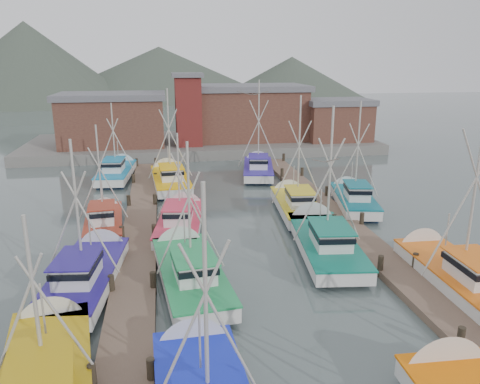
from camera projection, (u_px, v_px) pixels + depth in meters
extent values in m
plane|color=#455352|center=(263.00, 269.00, 26.15)|extent=(260.00, 260.00, 0.00)
cube|color=brown|center=(138.00, 246.00, 28.77)|extent=(2.20, 46.00, 0.40)
cylinder|color=black|center=(93.00, 384.00, 16.21)|extent=(0.30, 0.30, 1.50)
cylinder|color=black|center=(112.00, 289.00, 22.85)|extent=(0.30, 0.30, 1.50)
cylinder|color=black|center=(122.00, 237.00, 29.49)|extent=(0.30, 0.30, 1.50)
cylinder|color=black|center=(129.00, 205.00, 36.13)|extent=(0.30, 0.30, 1.50)
cylinder|color=black|center=(134.00, 182.00, 42.77)|extent=(0.30, 0.30, 1.50)
cylinder|color=black|center=(137.00, 166.00, 49.41)|extent=(0.30, 0.30, 1.50)
cylinder|color=black|center=(151.00, 377.00, 16.53)|extent=(0.30, 0.30, 1.50)
cylinder|color=black|center=(153.00, 286.00, 23.17)|extent=(0.30, 0.30, 1.50)
cylinder|color=black|center=(154.00, 236.00, 29.81)|extent=(0.30, 0.30, 1.50)
cylinder|color=black|center=(155.00, 203.00, 36.45)|extent=(0.30, 0.30, 1.50)
cylinder|color=black|center=(156.00, 181.00, 43.09)|extent=(0.30, 0.30, 1.50)
cylinder|color=black|center=(156.00, 165.00, 49.73)|extent=(0.30, 0.30, 1.50)
cube|color=brown|center=(353.00, 233.00, 31.01)|extent=(2.20, 46.00, 0.40)
cylinder|color=black|center=(460.00, 344.00, 18.45)|extent=(0.30, 0.30, 1.50)
cylinder|color=black|center=(380.00, 269.00, 25.09)|extent=(0.30, 0.30, 1.50)
cylinder|color=black|center=(334.00, 225.00, 31.73)|extent=(0.30, 0.30, 1.50)
cylinder|color=black|center=(303.00, 196.00, 38.36)|extent=(0.30, 0.30, 1.50)
cylinder|color=black|center=(282.00, 176.00, 45.00)|extent=(0.30, 0.30, 1.50)
cylinder|color=black|center=(266.00, 161.00, 51.64)|extent=(0.30, 0.30, 1.50)
cylinder|color=black|center=(415.00, 266.00, 25.41)|extent=(0.30, 0.30, 1.50)
cylinder|color=black|center=(361.00, 223.00, 32.05)|extent=(0.30, 0.30, 1.50)
cylinder|color=black|center=(327.00, 195.00, 38.68)|extent=(0.30, 0.30, 1.50)
cylinder|color=black|center=(302.00, 175.00, 45.32)|extent=(0.30, 0.30, 1.50)
cylinder|color=black|center=(284.00, 160.00, 51.96)|extent=(0.30, 0.30, 1.50)
cube|color=slate|center=(203.00, 144.00, 61.08)|extent=(44.00, 16.00, 1.20)
cube|color=brown|center=(113.00, 122.00, 56.51)|extent=(12.00, 8.00, 5.50)
cube|color=slate|center=(111.00, 96.00, 55.66)|extent=(12.72, 8.48, 0.70)
cube|color=brown|center=(248.00, 115.00, 61.02)|extent=(14.00, 9.00, 6.20)
cube|color=slate|center=(248.00, 88.00, 60.07)|extent=(14.84, 9.54, 0.70)
cube|color=brown|center=(336.00, 122.00, 60.16)|extent=(8.00, 6.00, 4.50)
cube|color=slate|center=(337.00, 102.00, 59.45)|extent=(8.48, 6.36, 0.70)
cube|color=maroon|center=(188.00, 112.00, 55.70)|extent=(3.00, 3.00, 8.00)
cube|color=slate|center=(187.00, 75.00, 54.54)|extent=(3.60, 3.60, 0.50)
cone|color=#404A3E|center=(33.00, 102.00, 128.83)|extent=(110.00, 110.00, 42.00)
cone|color=#404A3E|center=(161.00, 96.00, 148.64)|extent=(140.00, 140.00, 30.00)
cone|color=#404A3E|center=(291.00, 97.00, 145.54)|extent=(90.00, 90.00, 24.00)
cone|color=silver|center=(192.00, 342.00, 18.41)|extent=(2.84, 1.20, 2.80)
cylinder|color=#B1ACA2|center=(206.00, 308.00, 12.88)|extent=(0.13, 0.13, 7.18)
cylinder|color=#B1ACA2|center=(186.00, 337.00, 13.00)|extent=(2.57, 0.19, 5.61)
cylinder|color=#B1ACA2|center=(226.00, 332.00, 13.23)|extent=(2.57, 0.19, 5.61)
cylinder|color=#B1ACA2|center=(200.00, 346.00, 15.23)|extent=(0.08, 0.08, 2.50)
cone|color=silver|center=(437.00, 365.00, 17.02)|extent=(3.11, 1.22, 3.07)
cube|color=silver|center=(46.00, 383.00, 15.88)|extent=(4.28, 9.23, 0.80)
cube|color=#B9920D|center=(45.00, 373.00, 15.78)|extent=(4.38, 9.34, 0.10)
cone|color=silver|center=(53.00, 320.00, 19.97)|extent=(2.91, 1.53, 2.77)
cube|color=silver|center=(41.00, 378.00, 14.65)|extent=(2.19, 2.92, 1.10)
cube|color=black|center=(40.00, 372.00, 14.59)|extent=(2.35, 3.20, 0.28)
cube|color=#B9920D|center=(39.00, 362.00, 14.49)|extent=(2.49, 3.39, 0.07)
cylinder|color=#B1ACA2|center=(34.00, 300.00, 14.83)|extent=(0.15, 0.15, 5.67)
cylinder|color=#B1ACA2|center=(16.00, 322.00, 14.83)|extent=(2.04, 0.43, 4.44)
cylinder|color=#B1ACA2|center=(57.00, 315.00, 15.21)|extent=(2.04, 0.43, 4.44)
cylinder|color=#B1ACA2|center=(44.00, 317.00, 16.90)|extent=(0.09, 0.09, 2.67)
cube|color=black|center=(191.00, 286.00, 24.02)|extent=(3.37, 8.07, 0.70)
cube|color=silver|center=(191.00, 275.00, 23.84)|extent=(3.82, 9.16, 0.80)
cube|color=#1E914D|center=(190.00, 268.00, 23.73)|extent=(3.92, 9.26, 0.10)
cone|color=silver|center=(178.00, 245.00, 28.00)|extent=(2.88, 1.39, 2.78)
cube|color=silver|center=(194.00, 266.00, 22.59)|extent=(2.07, 2.85, 1.10)
cube|color=black|center=(194.00, 262.00, 22.52)|extent=(2.21, 3.13, 0.28)
cube|color=#1E914D|center=(193.00, 255.00, 22.43)|extent=(2.35, 3.31, 0.07)
cylinder|color=#B1ACA2|center=(189.00, 208.00, 22.67)|extent=(0.14, 0.14, 6.49)
cylinder|color=#B1ACA2|center=(178.00, 224.00, 22.73)|extent=(2.33, 0.34, 5.08)
cylinder|color=#B1ACA2|center=(201.00, 221.00, 23.03)|extent=(2.33, 0.34, 5.08)
cylinder|color=#B1ACA2|center=(185.00, 234.00, 24.88)|extent=(0.08, 0.08, 2.49)
cube|color=black|center=(325.00, 254.00, 27.99)|extent=(3.64, 8.54, 0.70)
cube|color=silver|center=(325.00, 244.00, 27.81)|extent=(4.14, 9.70, 0.80)
cube|color=#0D705A|center=(326.00, 238.00, 27.70)|extent=(4.24, 9.80, 0.10)
cone|color=silver|center=(310.00, 220.00, 32.37)|extent=(3.05, 1.44, 2.94)
cube|color=silver|center=(331.00, 236.00, 26.46)|extent=(2.21, 3.02, 1.10)
cube|color=black|center=(331.00, 232.00, 26.40)|extent=(2.37, 3.32, 0.28)
cube|color=#0D705A|center=(331.00, 226.00, 26.30)|extent=(2.51, 3.52, 0.07)
cylinder|color=#B1ACA2|center=(330.00, 175.00, 26.46)|extent=(0.15, 0.15, 7.74)
cylinder|color=#B1ACA2|center=(319.00, 191.00, 26.68)|extent=(2.76, 0.42, 6.05)
cylinder|color=#B1ACA2|center=(339.00, 190.00, 26.73)|extent=(2.76, 0.42, 6.05)
cylinder|color=#B1ACA2|center=(321.00, 210.00, 29.00)|extent=(0.08, 0.08, 2.63)
cube|color=black|center=(86.00, 289.00, 23.67)|extent=(3.35, 7.87, 0.70)
cube|color=silver|center=(85.00, 278.00, 23.49)|extent=(3.80, 8.94, 0.80)
cube|color=navy|center=(84.00, 271.00, 23.39)|extent=(3.90, 9.04, 0.10)
cone|color=silver|center=(105.00, 247.00, 27.70)|extent=(2.81, 1.41, 2.71)
cube|color=silver|center=(77.00, 269.00, 22.23)|extent=(2.04, 2.79, 1.10)
cube|color=black|center=(77.00, 265.00, 22.17)|extent=(2.18, 3.06, 0.28)
cube|color=navy|center=(76.00, 258.00, 22.07)|extent=(2.31, 3.24, 0.07)
cylinder|color=#B1ACA2|center=(77.00, 208.00, 22.30)|extent=(0.14, 0.14, 6.66)
cylinder|color=#B1ACA2|center=(66.00, 224.00, 22.49)|extent=(2.39, 0.37, 5.21)
cylinder|color=#B1ACA2|center=(91.00, 224.00, 22.55)|extent=(2.39, 0.37, 5.21)
cylinder|color=#B1ACA2|center=(90.00, 237.00, 24.55)|extent=(0.08, 0.08, 2.60)
cube|color=black|center=(458.00, 289.00, 23.71)|extent=(2.79, 7.80, 0.70)
cube|color=silver|center=(460.00, 277.00, 23.53)|extent=(3.17, 8.87, 0.80)
cube|color=orange|center=(461.00, 271.00, 23.43)|extent=(3.26, 8.96, 0.10)
cone|color=silver|center=(417.00, 247.00, 27.75)|extent=(2.81, 1.19, 2.77)
cube|color=silver|center=(476.00, 269.00, 22.27)|extent=(1.88, 2.69, 1.10)
cube|color=black|center=(476.00, 265.00, 22.20)|extent=(2.00, 2.96, 0.28)
cube|color=orange|center=(477.00, 258.00, 22.10)|extent=(2.12, 3.14, 0.07)
cylinder|color=#B1ACA2|center=(476.00, 182.00, 21.98)|extent=(0.13, 0.13, 9.28)
cylinder|color=#B1ACA2|center=(461.00, 204.00, 22.20)|extent=(3.30, 0.20, 7.25)
cylinder|color=#B1ACA2|center=(447.00, 236.00, 24.60)|extent=(0.08, 0.08, 2.57)
cube|color=black|center=(181.00, 231.00, 31.64)|extent=(3.36, 7.47, 0.70)
cube|color=silver|center=(181.00, 222.00, 31.46)|extent=(3.82, 8.49, 0.80)
cube|color=#D82A48|center=(180.00, 217.00, 31.36)|extent=(3.91, 8.59, 0.10)
cone|color=silver|center=(186.00, 206.00, 35.44)|extent=(2.69, 1.46, 2.56)
cube|color=silver|center=(179.00, 214.00, 30.26)|extent=(1.99, 2.67, 1.10)
cube|color=black|center=(178.00, 210.00, 30.19)|extent=(2.13, 2.93, 0.28)
cube|color=#D82A48|center=(178.00, 205.00, 30.10)|extent=(2.26, 3.11, 0.07)
cylinder|color=#B1ACA2|center=(179.00, 176.00, 30.42)|extent=(0.13, 0.13, 5.67)
cylinder|color=#B1ACA2|center=(171.00, 186.00, 30.59)|extent=(2.03, 0.38, 4.44)
cylinder|color=#B1ACA2|center=(187.00, 186.00, 30.61)|extent=(2.03, 0.38, 4.44)
cylinder|color=#B1ACA2|center=(182.00, 194.00, 32.44)|extent=(0.08, 0.08, 2.29)
cube|color=black|center=(296.00, 214.00, 35.14)|extent=(2.97, 7.43, 0.70)
cube|color=silver|center=(297.00, 206.00, 34.96)|extent=(3.38, 8.44, 0.80)
cube|color=gold|center=(297.00, 201.00, 34.86)|extent=(3.47, 8.53, 0.10)
cone|color=silver|center=(287.00, 193.00, 38.95)|extent=(2.66, 1.32, 2.58)
cube|color=silver|center=(300.00, 198.00, 33.76)|extent=(1.87, 2.61, 1.10)
cube|color=black|center=(300.00, 195.00, 33.69)|extent=(2.00, 2.86, 0.28)
cube|color=gold|center=(300.00, 190.00, 33.59)|extent=(2.12, 3.03, 0.07)
cylinder|color=#B1ACA2|center=(299.00, 150.00, 33.63)|extent=(0.12, 0.12, 7.76)
cylinder|color=#B1ACA2|center=(291.00, 163.00, 33.84)|extent=(2.76, 0.32, 6.06)
cylinder|color=#B1ACA2|center=(306.00, 162.00, 33.92)|extent=(2.76, 0.32, 6.06)
cylinder|color=#B1ACA2|center=(294.00, 180.00, 35.95)|extent=(0.07, 0.07, 2.30)
cube|color=black|center=(105.00, 233.00, 31.43)|extent=(2.50, 6.36, 0.70)
cube|color=silver|center=(104.00, 224.00, 31.25)|extent=(2.85, 7.23, 0.80)
cube|color=maroon|center=(104.00, 218.00, 31.15)|extent=(2.92, 7.30, 0.10)
cone|color=silver|center=(106.00, 210.00, 34.59)|extent=(2.28, 1.27, 2.21)
cube|color=silver|center=(102.00, 214.00, 30.20)|extent=(1.59, 2.23, 1.10)
cube|color=black|center=(102.00, 211.00, 30.14)|extent=(1.69, 2.44, 0.28)
cube|color=maroon|center=(102.00, 205.00, 30.04)|extent=(1.80, 2.59, 0.07)
cylinder|color=#B1ACA2|center=(100.00, 173.00, 30.16)|extent=(0.11, 0.11, 6.23)
cylinder|color=#B1ACA2|center=(93.00, 184.00, 30.24)|extent=(2.23, 0.25, 4.87)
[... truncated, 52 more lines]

